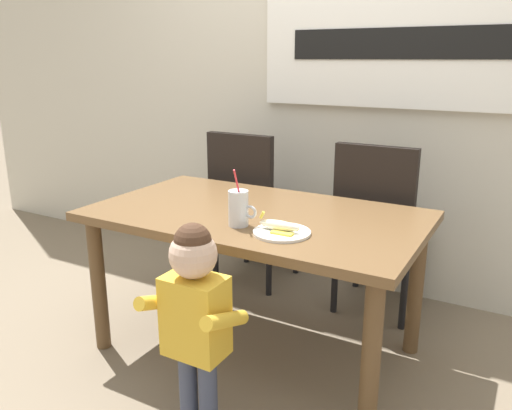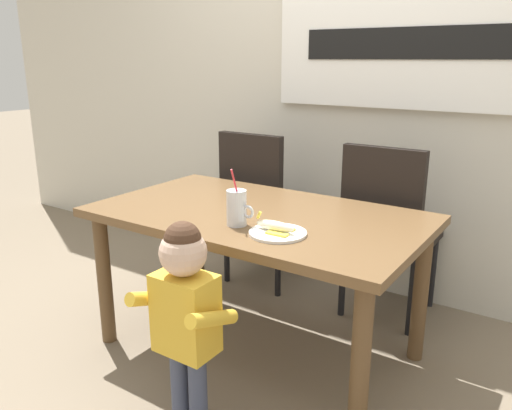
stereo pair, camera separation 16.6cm
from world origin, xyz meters
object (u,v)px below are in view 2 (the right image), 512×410
at_px(milk_cup, 237,210).
at_px(peeled_banana, 275,227).
at_px(dining_chair_right, 387,223).
at_px(dining_table, 258,230).
at_px(snack_plate, 278,233).
at_px(toddler_standing, 185,305).
at_px(dining_chair_left, 261,200).

height_order(milk_cup, peeled_banana, milk_cup).
bearing_deg(dining_chair_right, milk_cup, 67.97).
bearing_deg(dining_table, peeled_banana, -43.36).
distance_m(dining_table, snack_plate, 0.34).
height_order(milk_cup, snack_plate, milk_cup).
bearing_deg(toddler_standing, dining_chair_right, 77.16).
bearing_deg(snack_plate, peeled_banana, -179.48).
relative_size(dining_table, dining_chair_left, 1.56).
bearing_deg(milk_cup, dining_chair_left, 117.36).
height_order(dining_chair_left, milk_cup, dining_chair_left).
bearing_deg(toddler_standing, snack_plate, 70.25).
height_order(dining_chair_right, peeled_banana, dining_chair_right).
relative_size(dining_chair_left, snack_plate, 4.17).
bearing_deg(dining_table, milk_cup, -80.13).
bearing_deg(dining_table, toddler_standing, -81.05).
distance_m(dining_chair_left, milk_cup, 1.00).
xyz_separation_m(toddler_standing, milk_cup, (-0.06, 0.40, 0.24)).
distance_m(toddler_standing, milk_cup, 0.48).
xyz_separation_m(dining_table, snack_plate, (0.24, -0.22, 0.10)).
bearing_deg(toddler_standing, peeled_banana, 71.65).
relative_size(toddler_standing, snack_plate, 3.64).
relative_size(snack_plate, peeled_banana, 1.34).
xyz_separation_m(dining_table, toddler_standing, (0.10, -0.61, -0.09)).
height_order(dining_table, snack_plate, snack_plate).
bearing_deg(dining_chair_left, peeled_banana, 126.27).
distance_m(dining_table, toddler_standing, 0.63).
bearing_deg(milk_cup, peeled_banana, -1.79).
height_order(dining_chair_left, dining_chair_right, same).
bearing_deg(dining_chair_left, dining_chair_right, 179.48).
height_order(toddler_standing, snack_plate, toddler_standing).
relative_size(dining_table, toddler_standing, 1.78).
bearing_deg(dining_chair_right, dining_table, 59.40).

